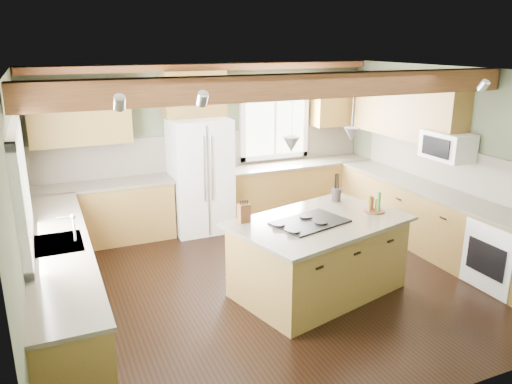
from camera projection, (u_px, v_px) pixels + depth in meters
name	position (u px, v px, depth m)	size (l,w,h in m)	color
floor	(275.00, 281.00, 6.35)	(5.60, 5.60, 0.00)	black
ceiling	(278.00, 72.00, 5.59)	(5.60, 5.60, 0.00)	silver
wall_back	(210.00, 145.00, 8.16)	(5.60, 5.60, 0.00)	#3F4631
wall_left	(20.00, 214.00, 4.90)	(5.00, 5.00, 0.00)	#3F4631
wall_right	(455.00, 161.00, 7.04)	(5.00, 5.00, 0.00)	#3F4631
ceiling_beam	(296.00, 86.00, 5.25)	(5.55, 0.26, 0.26)	#572B18
soffit_trim	(210.00, 67.00, 7.72)	(5.55, 0.20, 0.10)	#572B18
backsplash_back	(211.00, 150.00, 8.18)	(5.58, 0.03, 0.58)	brown
backsplash_right	(451.00, 167.00, 7.11)	(0.03, 3.70, 0.58)	brown
base_cab_back_left	(104.00, 214.00, 7.47)	(2.02, 0.60, 0.88)	brown
counter_back_left	(102.00, 185.00, 7.33)	(2.06, 0.64, 0.04)	#443C32
base_cab_back_right	(298.00, 189.00, 8.72)	(2.62, 0.60, 0.88)	brown
counter_back_right	(299.00, 164.00, 8.59)	(2.66, 0.64, 0.04)	#443C32
base_cab_left	(62.00, 285.00, 5.31)	(0.60, 3.70, 0.88)	brown
counter_left	(57.00, 245.00, 5.17)	(0.64, 3.74, 0.04)	#443C32
base_cab_right	(430.00, 220.00, 7.22)	(0.60, 3.70, 0.88)	brown
counter_right	(433.00, 190.00, 7.09)	(0.64, 3.74, 0.04)	#443C32
upper_cab_back_left	(79.00, 113.00, 7.06)	(1.40, 0.35, 0.90)	brown
upper_cab_over_fridge	(194.00, 94.00, 7.65)	(0.96, 0.35, 0.70)	brown
upper_cab_right	(407.00, 108.00, 7.58)	(0.35, 2.20, 0.90)	brown
upper_cab_back_corner	(338.00, 99.00, 8.70)	(0.90, 0.35, 0.90)	brown
window_left	(19.00, 188.00, 4.88)	(0.04, 1.60, 1.05)	white
window_back	(274.00, 125.00, 8.51)	(1.10, 0.04, 1.00)	white
sink	(57.00, 244.00, 5.17)	(0.50, 0.65, 0.03)	#262628
faucet	(74.00, 229.00, 5.20)	(0.02, 0.02, 0.28)	#B2B2B7
dishwasher	(73.00, 352.00, 4.17)	(0.60, 0.60, 0.84)	white
oven	(504.00, 255.00, 6.08)	(0.60, 0.72, 0.84)	white
microwave	(448.00, 146.00, 6.84)	(0.40, 0.70, 0.38)	white
pendant_left	(291.00, 144.00, 5.28)	(0.18, 0.18, 0.16)	#B2B2B7
pendant_right	(352.00, 134.00, 5.84)	(0.18, 0.18, 0.16)	#B2B2B7
refrigerator	(200.00, 176.00, 7.83)	(0.90, 0.74, 1.80)	white
island	(318.00, 258.00, 5.98)	(1.90, 1.16, 0.88)	brown
island_top	(320.00, 222.00, 5.84)	(2.03, 1.29, 0.04)	#443C32
cooktop	(310.00, 222.00, 5.74)	(0.82, 0.55, 0.02)	black
knife_block	(244.00, 213.00, 5.74)	(0.13, 0.10, 0.22)	brown
utensil_crock	(336.00, 195.00, 6.51)	(0.12, 0.12, 0.17)	#464038
bottle_tray	(375.00, 202.00, 6.09)	(0.25, 0.25, 0.23)	#59321A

